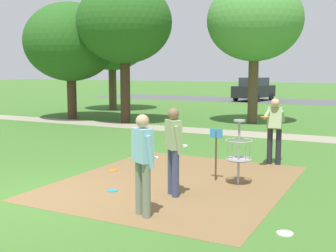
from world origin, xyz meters
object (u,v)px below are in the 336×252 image
object	(u,v)px
player_throwing	(143,159)
tree_mid_left	(124,23)
frisbee_mid_grass	(285,233)
tree_near_right	(112,37)
disc_golf_basket	(236,149)
player_waiting_left	(275,127)
frisbee_by_tee	(112,191)
tree_mid_center	(255,21)
player_foreground_watching	(174,146)
tree_mid_right	(70,42)
frisbee_near_basket	(113,170)
parked_car_leftmost	(254,89)

from	to	relation	value
player_throwing	tree_mid_left	bearing A→B (deg)	123.92
frisbee_mid_grass	tree_near_right	bearing A→B (deg)	131.30
player_throwing	tree_near_right	size ratio (longest dim) A/B	0.27
disc_golf_basket	player_waiting_left	xyz separation A→B (m)	(0.27, 2.29, 0.23)
disc_golf_basket	frisbee_mid_grass	size ratio (longest dim) A/B	5.68
player_throwing	frisbee_by_tee	xyz separation A→B (m)	(-1.29, 0.98, -0.96)
player_waiting_left	tree_mid_left	world-z (taller)	tree_mid_left
frisbee_mid_grass	tree_mid_center	xyz separation A→B (m)	(-4.18, 12.89, 4.59)
tree_mid_left	tree_mid_center	size ratio (longest dim) A/B	0.99
player_foreground_watching	player_throwing	world-z (taller)	same
player_waiting_left	tree_mid_center	bearing A→B (deg)	109.49
disc_golf_basket	tree_mid_left	xyz separation A→B (m)	(-7.97, 8.10, 3.78)
player_foreground_watching	tree_mid_right	world-z (taller)	tree_mid_right
disc_golf_basket	tree_near_right	world-z (taller)	tree_near_right
frisbee_by_tee	tree_mid_center	distance (m)	13.02
player_foreground_watching	frisbee_near_basket	distance (m)	2.69
player_foreground_watching	parked_car_leftmost	world-z (taller)	parked_car_leftmost
parked_car_leftmost	player_throwing	bearing A→B (deg)	-77.95
player_foreground_watching	player_waiting_left	world-z (taller)	same
player_foreground_watching	frisbee_mid_grass	world-z (taller)	player_foreground_watching
frisbee_near_basket	disc_golf_basket	bearing A→B (deg)	3.49
parked_car_leftmost	disc_golf_basket	bearing A→B (deg)	-75.10
player_waiting_left	tree_mid_right	xyz separation A→B (m)	(-11.45, 5.90, 2.79)
player_waiting_left	frisbee_by_tee	bearing A→B (deg)	-120.23
player_waiting_left	tree_mid_center	xyz separation A→B (m)	(-2.91, 8.22, 3.61)
tree_near_right	tree_mid_right	size ratio (longest dim) A/B	1.12
player_foreground_watching	frisbee_by_tee	world-z (taller)	player_foreground_watching
frisbee_by_tee	player_foreground_watching	bearing A→B (deg)	13.69
tree_near_right	disc_golf_basket	bearing A→B (deg)	-47.38
disc_golf_basket	tree_near_right	size ratio (longest dim) A/B	0.22
tree_mid_left	frisbee_by_tee	bearing A→B (deg)	-58.70
frisbee_by_tee	frisbee_mid_grass	world-z (taller)	same
frisbee_near_basket	player_waiting_left	bearing A→B (deg)	36.80
frisbee_by_tee	tree_mid_right	distance (m)	13.96
frisbee_by_tee	parked_car_leftmost	bearing A→B (deg)	99.78
frisbee_near_basket	frisbee_mid_grass	size ratio (longest dim) A/B	0.90
frisbee_near_basket	tree_mid_right	bearing A→B (deg)	134.24
disc_golf_basket	player_throwing	distance (m)	2.76
tree_near_right	frisbee_mid_grass	bearing A→B (deg)	-48.70
frisbee_near_basket	tree_mid_center	world-z (taller)	tree_mid_center
disc_golf_basket	parked_car_leftmost	xyz separation A→B (m)	(-6.59, 24.77, 0.17)
frisbee_near_basket	tree_near_right	world-z (taller)	tree_near_right
player_waiting_left	tree_mid_right	size ratio (longest dim) A/B	0.30
frisbee_by_tee	frisbee_mid_grass	bearing A→B (deg)	-11.36
player_throwing	tree_mid_center	world-z (taller)	tree_mid_center
disc_golf_basket	player_foreground_watching	bearing A→B (deg)	-120.60
tree_mid_right	tree_mid_center	bearing A→B (deg)	15.21
frisbee_near_basket	tree_mid_left	xyz separation A→B (m)	(-4.94, 8.28, 4.53)
frisbee_mid_grass	player_foreground_watching	bearing A→B (deg)	156.64
player_foreground_watching	disc_golf_basket	bearing A→B (deg)	59.40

